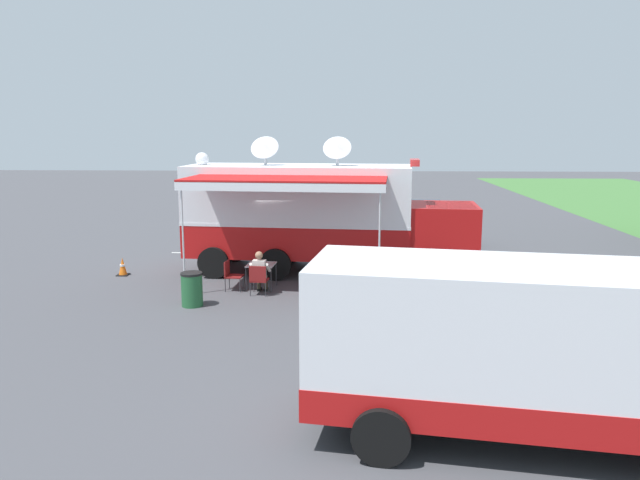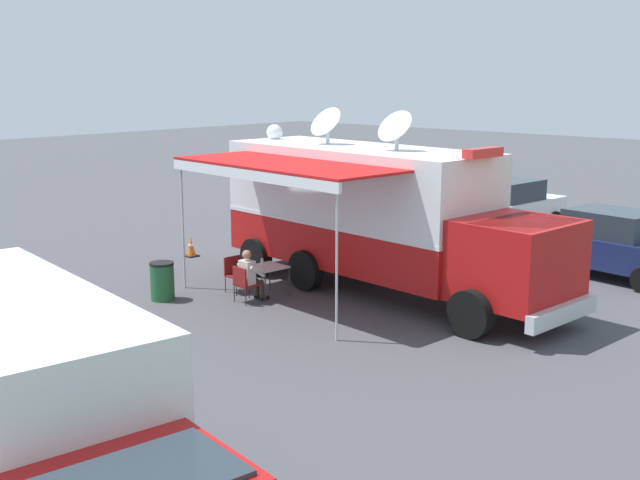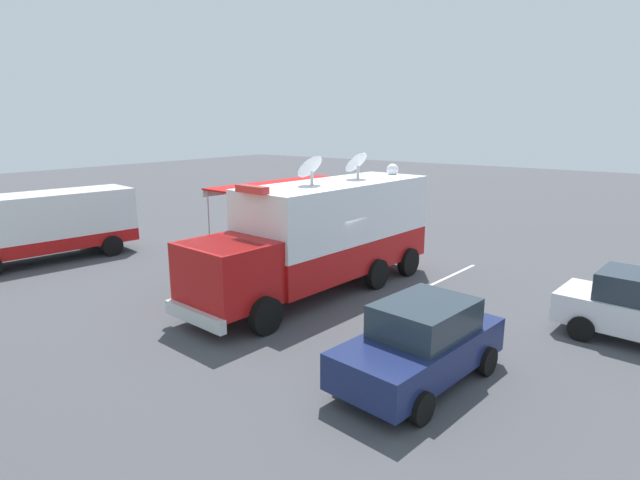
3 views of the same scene
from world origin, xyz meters
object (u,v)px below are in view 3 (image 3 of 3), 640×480
object	(u,v)px
folding_chair_at_table	(287,251)
support_truck	(50,226)
traffic_cone	(396,242)
trash_bin	(291,241)
folding_chair_beside_table	(311,249)
car_far_corner	(421,343)
seated_responder	(290,249)
command_truck	(322,232)
water_bottle	(300,245)
folding_table	(303,250)

from	to	relation	value
folding_chair_at_table	support_truck	distance (m)	9.49
folding_chair_at_table	traffic_cone	distance (m)	5.22
folding_chair_at_table	trash_bin	bearing A→B (deg)	-55.42
folding_chair_beside_table	support_truck	distance (m)	10.41
trash_bin	traffic_cone	world-z (taller)	trash_bin
traffic_cone	car_far_corner	size ratio (longest dim) A/B	0.13
folding_chair_beside_table	car_far_corner	bearing A→B (deg)	140.91
seated_responder	support_truck	xyz separation A→B (m)	(8.17, 5.04, 0.73)
command_truck	folding_chair_at_table	distance (m)	3.65
command_truck	support_truck	distance (m)	11.42
command_truck	trash_bin	xyz separation A→B (m)	(4.03, -3.29, -1.49)
folding_chair_at_table	car_far_corner	xyz separation A→B (m)	(-8.22, 5.37, 0.37)
water_bottle	folding_chair_at_table	bearing A→B (deg)	4.37
folding_table	folding_chair_beside_table	distance (m)	0.91
water_bottle	command_truck	bearing A→B (deg)	143.10
command_truck	support_truck	size ratio (longest dim) A/B	1.37
seated_responder	car_far_corner	xyz separation A→B (m)	(-8.03, 5.35, 0.23)
command_truck	seated_responder	world-z (taller)	command_truck
folding_table	folding_chair_at_table	world-z (taller)	folding_chair_at_table
folding_table	seated_responder	world-z (taller)	seated_responder
folding_chair_beside_table	trash_bin	world-z (taller)	trash_bin
folding_table	traffic_cone	world-z (taller)	folding_table
folding_table	support_truck	distance (m)	10.17
traffic_cone	folding_chair_beside_table	bearing A→B (deg)	66.22
folding_chair_at_table	support_truck	bearing A→B (deg)	32.33
seated_responder	water_bottle	bearing A→B (deg)	-171.80
folding_table	car_far_corner	bearing A→B (deg)	143.95
command_truck	trash_bin	world-z (taller)	command_truck
traffic_cone	support_truck	distance (m)	14.17
support_truck	traffic_cone	bearing A→B (deg)	-136.21
folding_chair_beside_table	car_far_corner	world-z (taller)	car_far_corner
command_truck	car_far_corner	size ratio (longest dim) A/B	2.20
seated_responder	car_far_corner	world-z (taller)	car_far_corner
folding_table	water_bottle	distance (m)	0.23
seated_responder	support_truck	size ratio (longest dim) A/B	0.18
folding_chair_at_table	seated_responder	xyz separation A→B (m)	(-0.19, 0.02, 0.14)
traffic_cone	trash_bin	bearing A→B (deg)	42.89
command_truck	traffic_cone	distance (m)	6.64
command_truck	traffic_cone	size ratio (longest dim) A/B	16.66
seated_responder	support_truck	world-z (taller)	support_truck
water_bottle	trash_bin	distance (m)	2.39
folding_chair_beside_table	trash_bin	bearing A→B (deg)	-24.24
folding_chair_beside_table	traffic_cone	size ratio (longest dim) A/B	1.50
traffic_cone	folding_table	bearing A→B (deg)	73.18
folding_table	water_bottle	xyz separation A→B (m)	(0.16, -0.01, 0.16)
folding_table	trash_bin	size ratio (longest dim) A/B	0.95
folding_table	support_truck	size ratio (longest dim) A/B	0.12
folding_chair_at_table	car_far_corner	size ratio (longest dim) A/B	0.20
folding_table	traffic_cone	size ratio (longest dim) A/B	1.49
command_truck	folding_chair_at_table	world-z (taller)	command_truck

